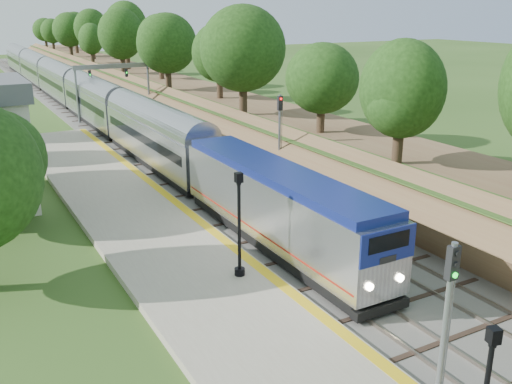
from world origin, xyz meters
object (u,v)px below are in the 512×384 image
lamppost_far (239,231)px  signal_platform (446,316)px  train (77,94)px  signal_gantry (113,77)px  signal_farside (280,129)px

lamppost_far → signal_platform: signal_platform is taller
train → signal_platform: 60.80m
signal_gantry → signal_platform: size_ratio=1.46×
signal_platform → signal_gantry: bearing=84.2°
signal_platform → signal_farside: size_ratio=0.92×
train → signal_platform: bearing=-92.7°
train → lamppost_far: lamppost_far is taller
train → signal_farside: bearing=-80.4°
signal_gantry → lamppost_far: 42.23m
signal_platform → lamppost_far: bearing=93.1°
lamppost_far → signal_platform: 11.52m
signal_gantry → signal_farside: (3.73, -29.16, -0.89)m
signal_farside → train: bearing=99.6°
train → signal_farside: size_ratio=17.99×
signal_gantry → signal_farside: 29.41m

